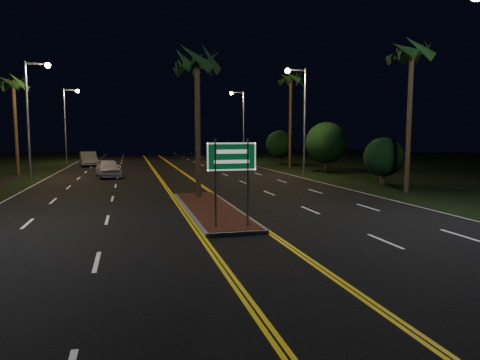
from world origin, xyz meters
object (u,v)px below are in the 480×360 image
object	(u,v)px
palm_right_near	(412,53)
car_near	(108,167)
shrub_far	(279,144)
median_island	(210,209)
warning_sign	(381,164)
shrub_near	(384,157)
palm_right_far	(291,79)
car_far	(88,158)
palm_left_far	(13,83)
streetlight_left_mid	(33,106)
streetlight_left_far	(68,117)
streetlight_right_mid	(301,109)
palm_median	(197,61)
shrub_mid	(326,143)
highway_sign	(232,165)
streetlight_right_far	(241,118)

from	to	relation	value
palm_right_near	car_near	distance (m)	23.97
shrub_far	car_near	world-z (taller)	shrub_far
median_island	warning_sign	xyz separation A→B (m)	(13.00, 6.52, 1.44)
shrub_near	shrub_far	bearing A→B (deg)	89.22
palm_right_far	shrub_far	xyz separation A→B (m)	(1.00, 6.00, -6.81)
car_far	palm_left_far	bearing A→B (deg)	-123.68
streetlight_left_mid	warning_sign	bearing A→B (deg)	-23.94
streetlight_left_mid	streetlight_left_far	distance (m)	20.00
streetlight_left_far	palm_left_far	xyz separation A→B (m)	(-2.19, -16.00, 2.09)
streetlight_right_mid	palm_median	distance (m)	15.73
shrub_near	shrub_far	size ratio (longest dim) A/B	0.83
shrub_mid	warning_sign	world-z (taller)	shrub_mid
streetlight_left_mid	palm_right_near	distance (m)	27.14
shrub_far	warning_sign	distance (m)	22.51
car_near	median_island	bearing A→B (deg)	-82.06
highway_sign	warning_sign	size ratio (longest dim) A/B	1.35
streetlight_left_far	palm_right_far	bearing A→B (deg)	-30.88
shrub_near	shrub_mid	world-z (taller)	shrub_mid
shrub_mid	car_far	size ratio (longest dim) A/B	0.83
streetlight_right_mid	shrub_near	distance (m)	9.28
streetlight_left_mid	palm_left_far	size ratio (longest dim) A/B	1.02
streetlight_left_far	streetlight_right_mid	size ratio (longest dim) A/B	1.00
palm_right_far	warning_sign	size ratio (longest dim) A/B	4.35
streetlight_left_mid	shrub_mid	world-z (taller)	streetlight_left_mid
palm_median	palm_right_far	distance (m)	23.40
car_far	palm_median	bearing A→B (deg)	-82.35
palm_median	car_far	world-z (taller)	palm_median
shrub_near	warning_sign	size ratio (longest dim) A/B	1.40
palm_right_near	shrub_far	size ratio (longest dim) A/B	2.35
streetlight_left_mid	warning_sign	distance (m)	26.16
car_near	shrub_mid	bearing A→B (deg)	-9.91
median_island	highway_sign	size ratio (longest dim) A/B	3.20
highway_sign	streetlight_right_far	world-z (taller)	streetlight_right_far
palm_right_far	shrub_mid	distance (m)	8.87
car_near	warning_sign	bearing A→B (deg)	-39.57
highway_sign	car_far	xyz separation A→B (m)	(-7.97, 35.43, -1.48)
palm_right_near	shrub_near	xyz separation A→B (m)	(1.00, 4.00, -6.27)
shrub_far	car_far	distance (m)	21.93
palm_right_far	shrub_mid	bearing A→B (deg)	-78.69
streetlight_right_far	car_far	distance (m)	19.54
shrub_far	warning_sign	bearing A→B (deg)	-92.04
streetlight_right_far	warning_sign	bearing A→B (deg)	-85.21
palm_left_far	palm_right_near	size ratio (longest dim) A/B	0.95
palm_median	palm_left_far	bearing A→B (deg)	126.18
streetlight_right_mid	warning_sign	bearing A→B (deg)	-74.28
median_island	palm_right_far	size ratio (longest dim) A/B	1.00
shrub_mid	car_near	bearing A→B (deg)	178.96
shrub_mid	car_far	world-z (taller)	shrub_mid
streetlight_right_far	shrub_near	bearing A→B (deg)	-84.11
palm_median	median_island	bearing A→B (deg)	-90.00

